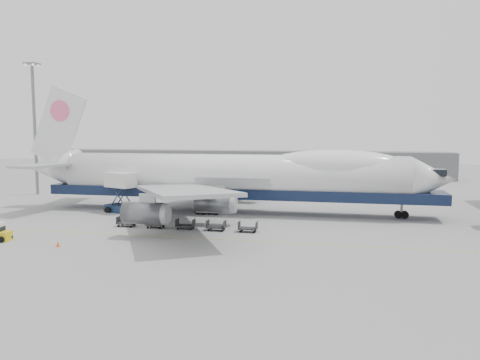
# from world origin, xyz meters

# --- Properties ---
(ground) EXTENTS (260.00, 260.00, 0.00)m
(ground) POSITION_xyz_m (0.00, 0.00, 0.00)
(ground) COLOR gray
(ground) RESTS_ON ground
(apron_line) EXTENTS (60.00, 0.15, 0.01)m
(apron_line) POSITION_xyz_m (0.00, -6.00, 0.01)
(apron_line) COLOR gold
(apron_line) RESTS_ON ground
(hangar) EXTENTS (110.00, 8.00, 7.00)m
(hangar) POSITION_xyz_m (-10.00, 70.00, 3.50)
(hangar) COLOR slate
(hangar) RESTS_ON ground
(floodlight_mast) EXTENTS (2.40, 2.40, 25.43)m
(floodlight_mast) POSITION_xyz_m (-42.00, 24.00, 14.27)
(floodlight_mast) COLOR slate
(floodlight_mast) RESTS_ON ground
(airliner) EXTENTS (67.00, 55.30, 19.98)m
(airliner) POSITION_xyz_m (0.64, 12.00, 5.62)
(airliner) COLOR white
(airliner) RESTS_ON ground
(catering_truck) EXTENTS (5.67, 4.79, 6.13)m
(catering_truck) POSITION_xyz_m (-16.47, 8.52, 3.45)
(catering_truck) COLOR #182948
(catering_truck) RESTS_ON ground
(traffic_cone) EXTENTS (0.41, 0.41, 0.60)m
(traffic_cone) POSITION_xyz_m (-13.40, -12.93, 0.29)
(traffic_cone) COLOR #E6520C
(traffic_cone) RESTS_ON ground
(dolly_0) EXTENTS (2.30, 1.35, 1.30)m
(dolly_0) POSITION_xyz_m (-10.90, -1.48, 0.53)
(dolly_0) COLOR #2D2D30
(dolly_0) RESTS_ON ground
(dolly_1) EXTENTS (2.30, 1.35, 1.30)m
(dolly_1) POSITION_xyz_m (-6.86, -1.48, 0.53)
(dolly_1) COLOR #2D2D30
(dolly_1) RESTS_ON ground
(dolly_2) EXTENTS (2.30, 1.35, 1.30)m
(dolly_2) POSITION_xyz_m (-2.81, -1.48, 0.53)
(dolly_2) COLOR #2D2D30
(dolly_2) RESTS_ON ground
(dolly_3) EXTENTS (2.30, 1.35, 1.30)m
(dolly_3) POSITION_xyz_m (1.23, -1.48, 0.53)
(dolly_3) COLOR #2D2D30
(dolly_3) RESTS_ON ground
(dolly_4) EXTENTS (2.30, 1.35, 1.30)m
(dolly_4) POSITION_xyz_m (5.27, -1.48, 0.53)
(dolly_4) COLOR #2D2D30
(dolly_4) RESTS_ON ground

